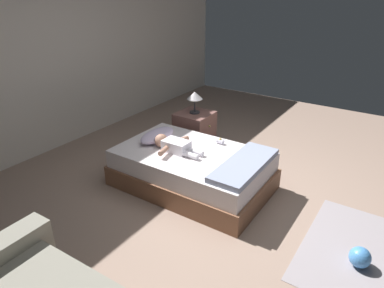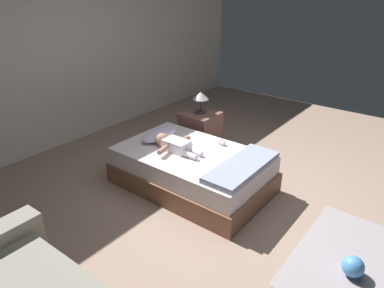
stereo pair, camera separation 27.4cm
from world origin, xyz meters
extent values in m
plane|color=gray|center=(0.00, 0.00, 0.00)|extent=(8.00, 8.00, 0.00)
cube|color=silver|center=(0.00, 3.00, 1.44)|extent=(8.00, 0.12, 2.89)
cube|color=brown|center=(0.03, 0.66, 0.12)|extent=(1.11, 1.79, 0.24)
cube|color=silver|center=(0.03, 0.66, 0.35)|extent=(1.07, 1.72, 0.22)
ellipsoid|color=silver|center=(0.08, 1.21, 0.52)|extent=(0.55, 0.27, 0.12)
cube|color=white|center=(-0.06, 0.82, 0.52)|extent=(0.20, 0.30, 0.13)
sphere|color=tan|center=(-0.06, 1.04, 0.54)|extent=(0.16, 0.16, 0.16)
cylinder|color=tan|center=(-0.24, 0.87, 0.52)|extent=(0.19, 0.09, 0.06)
cylinder|color=tan|center=(0.12, 0.87, 0.52)|extent=(0.19, 0.10, 0.06)
cylinder|color=white|center=(-0.11, 0.58, 0.49)|extent=(0.06, 0.19, 0.06)
cylinder|color=white|center=(-0.01, 0.58, 0.49)|extent=(0.06, 0.19, 0.06)
cube|color=#3B8FF1|center=(0.13, 0.99, 0.46)|extent=(0.06, 0.14, 0.01)
cube|color=white|center=(0.10, 1.06, 0.48)|extent=(0.02, 0.03, 0.01)
cube|color=brown|center=(0.97, 1.24, 0.27)|extent=(0.48, 0.48, 0.54)
sphere|color=tan|center=(0.97, 0.98, 0.39)|extent=(0.03, 0.03, 0.03)
cylinder|color=#333338|center=(0.97, 1.24, 0.55)|extent=(0.14, 0.14, 0.02)
cylinder|color=#333338|center=(0.97, 1.24, 0.65)|extent=(0.02, 0.02, 0.19)
cone|color=silver|center=(0.97, 1.24, 0.80)|extent=(0.22, 0.22, 0.11)
cube|color=#9C9296|center=(-0.09, -1.25, 0.00)|extent=(1.40, 0.97, 0.01)
sphere|color=#4B91DD|center=(-0.27, -1.27, 0.10)|extent=(0.18, 0.18, 0.18)
cube|color=#8D97B2|center=(0.03, -0.01, 0.49)|extent=(1.00, 0.37, 0.06)
cylinder|color=white|center=(0.41, 0.50, 0.49)|extent=(0.07, 0.09, 0.06)
cone|color=#E0C173|center=(0.41, 0.50, 0.53)|extent=(0.04, 0.04, 0.02)
camera|label=1|loc=(-2.95, -1.33, 2.23)|focal=32.29mm
camera|label=2|loc=(-2.79, -1.55, 2.23)|focal=32.29mm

